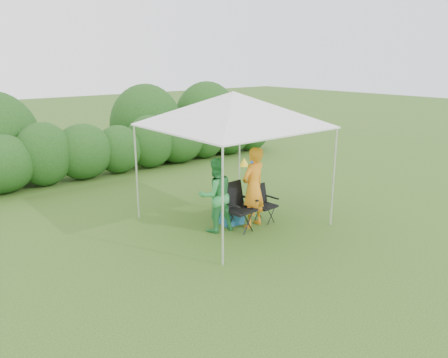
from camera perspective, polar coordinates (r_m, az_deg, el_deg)
ground at (r=9.34m, az=3.14°, el=-6.39°), size 70.00×70.00×0.00m
hedge at (r=13.96m, az=-13.65°, el=4.08°), size 12.70×1.53×1.80m
canopy at (r=9.10m, az=1.22°, el=9.09°), size 3.10×3.10×2.83m
chair_right at (r=9.61m, az=5.03°, el=-2.87°), size 0.53×0.48×0.81m
chair_left at (r=9.10m, az=1.73°, el=-3.20°), size 0.65×0.60×0.99m
man at (r=9.18m, az=3.85°, el=-1.12°), size 0.68×0.50×1.72m
woman at (r=8.94m, az=-1.09°, el=-2.09°), size 0.86×0.73×1.55m
cooler at (r=9.48m, az=1.02°, el=-4.71°), size 0.51×0.39×0.40m
bottle at (r=9.39m, az=1.47°, el=-2.91°), size 0.06×0.06×0.22m
lawn_toy at (r=14.61m, az=2.98°, el=2.23°), size 0.55×0.46×0.28m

